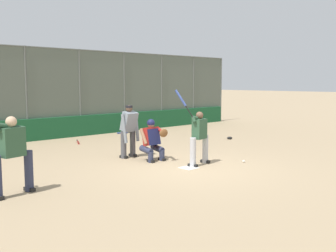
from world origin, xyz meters
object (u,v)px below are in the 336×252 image
at_px(catcher_behind_plate, 153,139).
at_px(batter_on_deck, 12,152).
at_px(umpire_home, 129,130).
at_px(spare_bat_near_backstop, 78,142).
at_px(fielding_glove_on_dirt, 230,138).
at_px(baseball_loose, 244,161).
at_px(batter_at_plate, 199,136).
at_px(spare_bat_by_padding, 124,133).

bearing_deg(catcher_behind_plate, batter_on_deck, 11.84).
bearing_deg(umpire_home, catcher_behind_plate, 99.18).
distance_m(spare_bat_near_backstop, fielding_glove_on_dirt, 6.03).
xyz_separation_m(fielding_glove_on_dirt, baseball_loose, (3.40, 3.20, -0.01)).
distance_m(catcher_behind_plate, batter_on_deck, 4.49).
distance_m(umpire_home, fielding_glove_on_dirt, 5.44).
bearing_deg(catcher_behind_plate, batter_at_plate, 114.83).
height_order(batter_at_plate, spare_bat_by_padding, batter_at_plate).
relative_size(spare_bat_by_padding, baseball_loose, 10.98).
relative_size(spare_bat_near_backstop, fielding_glove_on_dirt, 3.08).
height_order(umpire_home, baseball_loose, umpire_home).
distance_m(batter_at_plate, catcher_behind_plate, 1.46).
bearing_deg(spare_bat_by_padding, umpire_home, 74.42).
bearing_deg(catcher_behind_plate, baseball_loose, 133.08).
bearing_deg(spare_bat_by_padding, batter_on_deck, 59.33).
bearing_deg(umpire_home, batter_at_plate, 104.13).
distance_m(batter_at_plate, baseball_loose, 1.57).
xyz_separation_m(batter_on_deck, baseball_loose, (-6.16, 1.25, -0.86)).
relative_size(batter_at_plate, spare_bat_by_padding, 2.61).
bearing_deg(spare_bat_near_backstop, fielding_glove_on_dirt, 83.05).
xyz_separation_m(umpire_home, baseball_loose, (-1.97, 2.86, -0.83)).
xyz_separation_m(catcher_behind_plate, baseball_loose, (-1.74, 2.01, -0.60)).
bearing_deg(baseball_loose, umpire_home, -55.47).
height_order(catcher_behind_plate, spare_bat_near_backstop, catcher_behind_plate).
relative_size(batter_on_deck, fielding_glove_on_dirt, 8.20).
height_order(batter_at_plate, fielding_glove_on_dirt, batter_at_plate).
xyz_separation_m(spare_bat_near_backstop, fielding_glove_on_dirt, (-5.06, 3.27, 0.02)).
distance_m(umpire_home, spare_bat_by_padding, 5.74).
xyz_separation_m(catcher_behind_plate, spare_bat_near_backstop, (-0.08, -4.46, -0.61)).
relative_size(batter_on_deck, spare_bat_by_padding, 2.74).
height_order(catcher_behind_plate, spare_bat_by_padding, catcher_behind_plate).
distance_m(batter_at_plate, fielding_glove_on_dirt, 5.29).
distance_m(batter_on_deck, fielding_glove_on_dirt, 9.80).
xyz_separation_m(spare_bat_near_backstop, baseball_loose, (-1.66, 6.46, 0.00)).
distance_m(spare_bat_by_padding, baseball_loose, 7.63).
relative_size(umpire_home, baseball_loose, 21.87).
distance_m(batter_on_deck, spare_bat_near_backstop, 6.94).
distance_m(batter_at_plate, umpire_home, 2.32).
bearing_deg(spare_bat_by_padding, baseball_loose, 99.58).
bearing_deg(baseball_loose, catcher_behind_plate, -49.04).
relative_size(catcher_behind_plate, batter_on_deck, 0.55).
bearing_deg(spare_bat_by_padding, batter_at_plate, 89.46).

